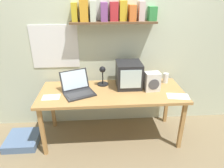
% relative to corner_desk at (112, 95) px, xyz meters
% --- Properties ---
extents(ground_plane, '(12.00, 12.00, 0.00)m').
position_rel_corner_desk_xyz_m(ground_plane, '(0.00, 0.00, -0.65)').
color(ground_plane, '#826F50').
extents(back_wall, '(5.60, 0.24, 2.60)m').
position_rel_corner_desk_xyz_m(back_wall, '(-0.00, 0.43, 0.66)').
color(back_wall, beige).
rests_on(back_wall, ground_plane).
extents(corner_desk, '(1.83, 0.71, 0.70)m').
position_rel_corner_desk_xyz_m(corner_desk, '(0.00, 0.00, 0.00)').
color(corner_desk, '#B8854A').
rests_on(corner_desk, ground_plane).
extents(crt_monitor, '(0.32, 0.35, 0.33)m').
position_rel_corner_desk_xyz_m(crt_monitor, '(0.23, 0.13, 0.22)').
color(crt_monitor, '#232326').
rests_on(crt_monitor, corner_desk).
extents(laptop, '(0.46, 0.46, 0.26)m').
position_rel_corner_desk_xyz_m(laptop, '(-0.43, -0.00, 0.12)').
color(laptop, '#232326').
rests_on(laptop, corner_desk).
extents(desk_lamp, '(0.15, 0.16, 0.28)m').
position_rel_corner_desk_xyz_m(desk_lamp, '(-0.11, 0.18, 0.20)').
color(desk_lamp, black).
rests_on(desk_lamp, corner_desk).
extents(juice_glass, '(0.07, 0.07, 0.14)m').
position_rel_corner_desk_xyz_m(juice_glass, '(0.76, 0.22, 0.12)').
color(juice_glass, white).
rests_on(juice_glass, corner_desk).
extents(space_heater, '(0.20, 0.16, 0.24)m').
position_rel_corner_desk_xyz_m(space_heater, '(0.51, 0.00, 0.17)').
color(space_heater, silver).
rests_on(space_heater, corner_desk).
extents(loose_paper_near_laptop, '(0.28, 0.20, 0.00)m').
position_rel_corner_desk_xyz_m(loose_paper_near_laptop, '(0.79, -0.20, 0.06)').
color(loose_paper_near_laptop, white).
rests_on(loose_paper_near_laptop, corner_desk).
extents(printed_handout, '(0.21, 0.15, 0.00)m').
position_rel_corner_desk_xyz_m(printed_handout, '(-0.74, -0.12, 0.06)').
color(printed_handout, white).
rests_on(printed_handout, corner_desk).
extents(floor_cushion, '(0.42, 0.42, 0.10)m').
position_rel_corner_desk_xyz_m(floor_cushion, '(-1.20, -0.07, -0.60)').
color(floor_cushion, slate).
rests_on(floor_cushion, ground_plane).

